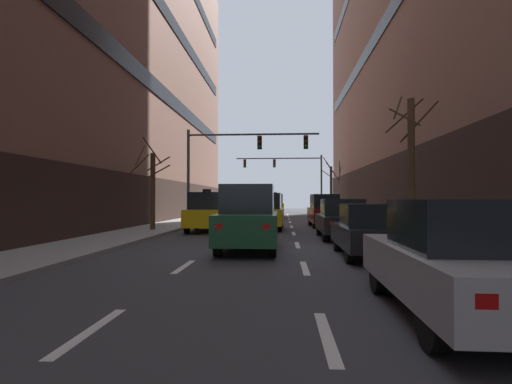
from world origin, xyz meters
name	(u,v)px	position (x,y,z in m)	size (l,w,h in m)	color
ground_plane	(253,252)	(0.00, 0.00, 0.00)	(120.00, 120.00, 0.00)	#38383D
sidewalk_left	(72,248)	(-6.10, 0.00, 0.07)	(3.03, 80.00, 0.14)	gray
sidewalk_right	(445,251)	(6.10, 0.00, 0.07)	(3.03, 80.00, 0.14)	gray
lane_stripe_l1_s2	(91,331)	(-1.53, -8.00, 0.00)	(0.16, 2.00, 0.01)	silver
lane_stripe_l1_s3	(184,267)	(-1.53, -3.00, 0.00)	(0.16, 2.00, 0.01)	silver
lane_stripe_l1_s4	(216,244)	(-1.53, 2.00, 0.00)	(0.16, 2.00, 0.01)	silver
lane_stripe_l1_s5	(233,233)	(-1.53, 7.00, 0.00)	(0.16, 2.00, 0.01)	silver
lane_stripe_l1_s6	(242,226)	(-1.53, 12.00, 0.00)	(0.16, 2.00, 0.01)	silver
lane_stripe_l1_s7	(249,222)	(-1.53, 17.00, 0.00)	(0.16, 2.00, 0.01)	silver
lane_stripe_l1_s8	(254,219)	(-1.53, 22.00, 0.00)	(0.16, 2.00, 0.01)	silver
lane_stripe_l1_s9	(257,216)	(-1.53, 27.00, 0.00)	(0.16, 2.00, 0.01)	silver
lane_stripe_l1_s10	(260,214)	(-1.53, 32.00, 0.00)	(0.16, 2.00, 0.01)	silver
lane_stripe_l2_s2	(327,336)	(1.53, -8.00, 0.00)	(0.16, 2.00, 0.01)	silver
lane_stripe_l2_s3	(305,268)	(1.53, -3.00, 0.00)	(0.16, 2.00, 0.01)	silver
lane_stripe_l2_s4	(297,245)	(1.53, 2.00, 0.00)	(0.16, 2.00, 0.01)	silver
lane_stripe_l2_s5	(294,234)	(1.53, 7.00, 0.00)	(0.16, 2.00, 0.01)	silver
lane_stripe_l2_s6	(291,227)	(1.53, 12.00, 0.00)	(0.16, 2.00, 0.01)	silver
lane_stripe_l2_s7	(290,222)	(1.53, 17.00, 0.00)	(0.16, 2.00, 0.01)	silver
lane_stripe_l2_s8	(289,219)	(1.53, 22.00, 0.00)	(0.16, 2.00, 0.01)	silver
lane_stripe_l2_s9	(288,216)	(1.53, 27.00, 0.00)	(0.16, 2.00, 0.01)	silver
lane_stripe_l2_s10	(288,214)	(1.53, 32.00, 0.00)	(0.16, 2.00, 0.01)	silver
taxi_driving_0	(275,205)	(0.15, 29.68, 1.12)	(1.94, 4.65, 2.44)	black
taxi_driving_1	(271,206)	(-0.06, 23.27, 1.12)	(2.10, 4.72, 2.44)	black
car_driving_2	(249,218)	(-0.15, 0.25, 1.09)	(1.91, 4.52, 2.18)	black
taxi_driving_3	(267,212)	(0.11, 9.36, 1.01)	(1.86, 4.23, 2.20)	black
taxi_driving_4	(207,212)	(-3.03, 8.02, 1.03)	(1.88, 4.31, 2.25)	black
taxi_driving_5	(239,206)	(-3.20, 25.15, 1.08)	(2.00, 4.53, 2.35)	black
car_parked_0	(460,260)	(3.54, -7.12, 0.85)	(2.00, 4.62, 1.72)	black
car_parked_1	(369,231)	(3.54, -0.99, 0.78)	(1.78, 4.22, 1.58)	black
car_parked_2	(342,219)	(3.54, 4.61, 0.85)	(1.95, 4.62, 1.73)	black
car_parked_3	(324,211)	(3.54, 11.88, 1.00)	(1.85, 4.20, 2.01)	black
traffic_signal_0	(234,155)	(-2.04, 12.03, 4.49)	(8.34, 0.35, 5.98)	#4C4C51
traffic_signal_1	(291,171)	(1.84, 28.85, 4.63)	(8.93, 0.35, 6.15)	#4C4C51
street_tree_0	(152,187)	(-5.84, 7.55, 2.34)	(1.79, 1.70, 4.76)	#4C3823
street_tree_1	(411,165)	(5.80, 2.32, 2.99)	(1.92, 1.93, 5.62)	#4C3823
street_tree_2	(331,188)	(5.83, 27.25, 2.82)	(2.05, 1.95, 5.76)	#4C3823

